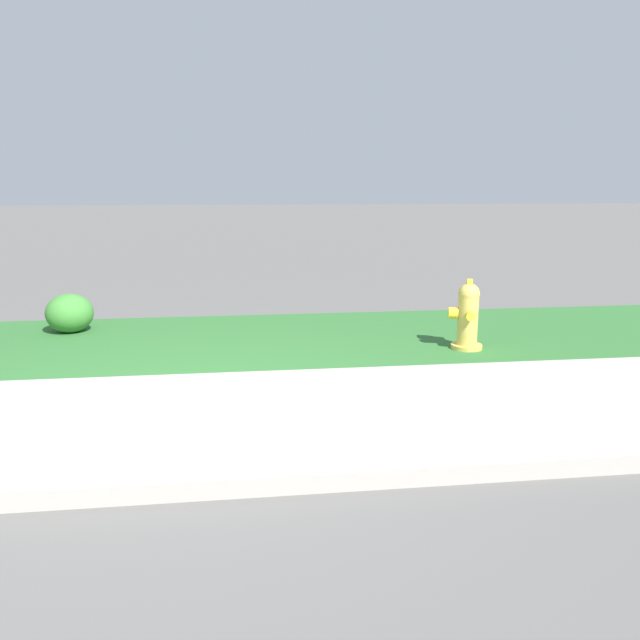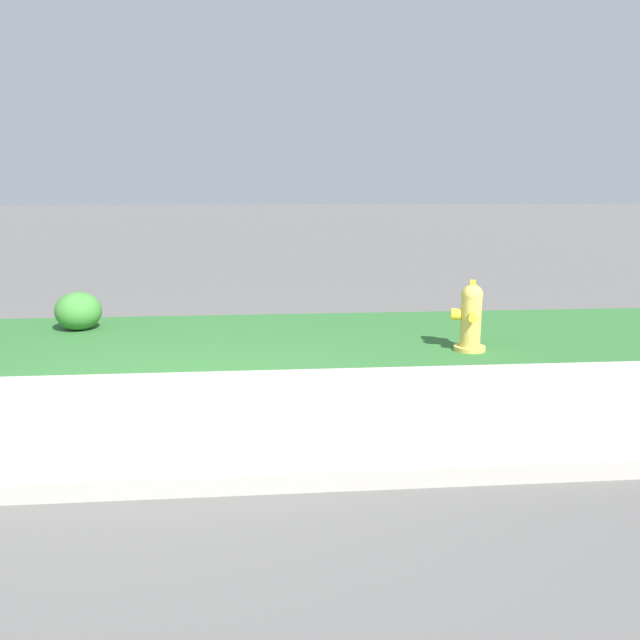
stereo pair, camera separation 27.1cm
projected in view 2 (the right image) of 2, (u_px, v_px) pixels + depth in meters
ground_plane at (174, 416)px, 4.72m from camera, size 120.00×120.00×0.00m
sidewalk_pavement at (174, 416)px, 4.71m from camera, size 18.00×2.27×0.01m
grass_verge at (205, 339)px, 7.13m from camera, size 18.00×2.68×0.01m
street_curb at (143, 483)px, 3.52m from camera, size 18.00×0.16×0.12m
fire_hydrant_near_corner at (471, 317)px, 6.55m from camera, size 0.38×0.40×0.76m
shrub_bush_near_lamp at (78, 311)px, 7.54m from camera, size 0.55×0.55×0.47m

